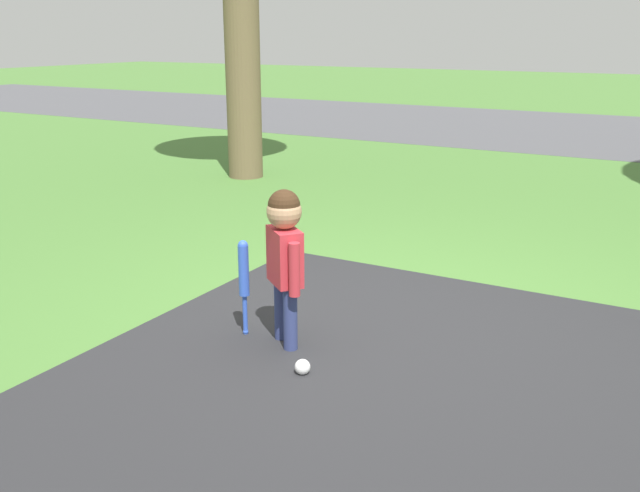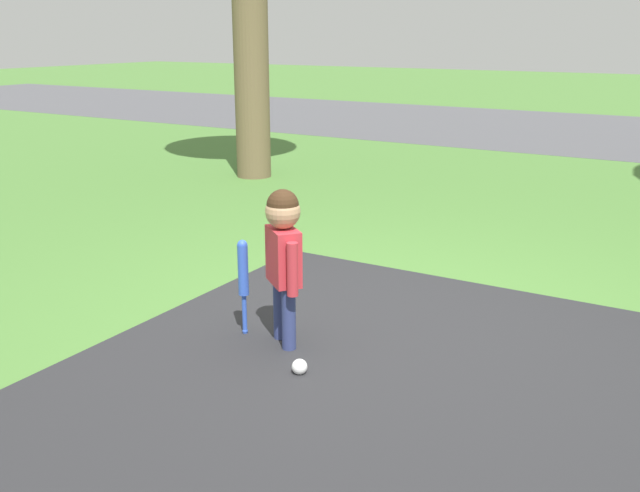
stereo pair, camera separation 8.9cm
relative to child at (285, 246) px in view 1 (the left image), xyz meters
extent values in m
plane|color=#477533|center=(0.37, 0.56, -0.59)|extent=(60.00, 60.00, 0.00)
cube|color=#4C4C51|center=(0.37, 10.47, -0.59)|extent=(40.00, 6.00, 0.01)
cylinder|color=navy|center=(-0.06, 0.05, -0.41)|extent=(0.08, 0.08, 0.37)
cylinder|color=navy|center=(0.06, -0.05, -0.41)|extent=(0.08, 0.08, 0.37)
cube|color=#BF2D38|center=(0.00, 0.00, -0.06)|extent=(0.28, 0.26, 0.32)
cylinder|color=#BF2D38|center=(-0.12, 0.10, -0.09)|extent=(0.06, 0.06, 0.30)
cylinder|color=#BF2D38|center=(0.12, -0.10, -0.09)|extent=(0.06, 0.06, 0.30)
sphere|color=tan|center=(0.00, 0.00, 0.20)|extent=(0.20, 0.20, 0.20)
sphere|color=#382314|center=(0.00, 0.00, 0.23)|extent=(0.18, 0.18, 0.18)
sphere|color=blue|center=(-0.28, 0.00, -0.58)|extent=(0.03, 0.03, 0.03)
cylinder|color=blue|center=(-0.28, 0.00, -0.47)|extent=(0.03, 0.03, 0.25)
cylinder|color=blue|center=(-0.28, 0.00, -0.19)|extent=(0.06, 0.06, 0.31)
sphere|color=blue|center=(-0.28, 0.00, -0.04)|extent=(0.06, 0.06, 0.06)
sphere|color=white|center=(0.28, -0.28, -0.55)|extent=(0.08, 0.08, 0.08)
cylinder|color=brown|center=(-3.09, 3.98, 1.18)|extent=(0.42, 0.42, 3.55)
camera|label=1|loc=(2.04, -3.20, 1.14)|focal=40.00mm
camera|label=2|loc=(2.12, -3.16, 1.14)|focal=40.00mm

